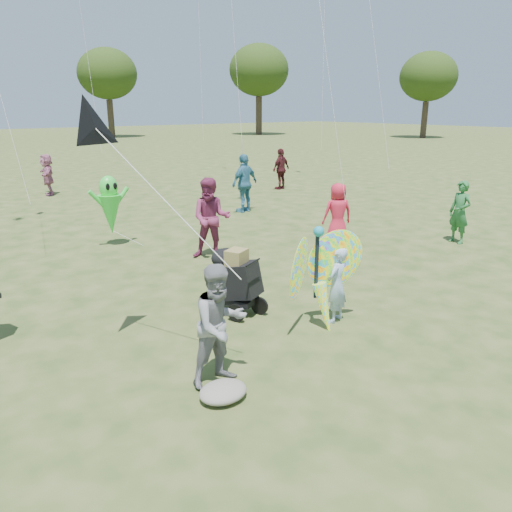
{
  "coord_description": "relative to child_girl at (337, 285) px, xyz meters",
  "views": [
    {
      "loc": [
        -4.77,
        -4.25,
        3.31
      ],
      "look_at": [
        -0.2,
        1.5,
        1.1
      ],
      "focal_mm": 35.0,
      "sensor_mm": 36.0,
      "label": 1
    }
  ],
  "objects": [
    {
      "name": "crowd_j",
      "position": [
        0.1,
        15.1,
        0.17
      ],
      "size": [
        0.8,
        1.52,
        1.57
      ],
      "primitive_type": "imported",
      "rotation": [
        0.0,
        0.0,
        4.47
      ],
      "color": "#AC6281",
      "rests_on": "ground"
    },
    {
      "name": "child_girl",
      "position": [
        0.0,
        0.0,
        0.0
      ],
      "size": [
        0.51,
        0.41,
        1.23
      ],
      "primitive_type": "imported",
      "rotation": [
        0.0,
        0.0,
        3.44
      ],
      "color": "#97B0D6",
      "rests_on": "ground"
    },
    {
      "name": "crowd_h",
      "position": [
        8.08,
        10.55,
        0.22
      ],
      "size": [
        1.04,
        0.59,
        1.66
      ],
      "primitive_type": "imported",
      "rotation": [
        0.0,
        0.0,
        3.34
      ],
      "color": "#46171C",
      "rests_on": "ground"
    },
    {
      "name": "delta_kite_rig",
      "position": [
        -3.21,
        1.18,
        2.43
      ],
      "size": [
        1.58,
        1.8,
        2.23
      ],
      "color": "black",
      "rests_on": "ground"
    },
    {
      "name": "crowd_e",
      "position": [
        0.41,
        4.16,
        0.29
      ],
      "size": [
        1.12,
        1.08,
        1.81
      ],
      "primitive_type": "imported",
      "rotation": [
        0.0,
        0.0,
        5.63
      ],
      "color": "#7C294E",
      "rests_on": "ground"
    },
    {
      "name": "alien_kite",
      "position": [
        -0.98,
        6.46,
        0.36
      ],
      "size": [
        1.12,
        0.69,
        1.74
      ],
      "color": "#33DB3C",
      "rests_on": "ground"
    },
    {
      "name": "adult_man",
      "position": [
        -2.49,
        -0.38,
        0.15
      ],
      "size": [
        0.76,
        0.6,
        1.54
      ],
      "primitive_type": "imported",
      "rotation": [
        0.0,
        0.0,
        -0.02
      ],
      "color": "gray",
      "rests_on": "ground"
    },
    {
      "name": "grey_bag",
      "position": [
        -2.69,
        -0.72,
        -0.52
      ],
      "size": [
        0.6,
        0.49,
        0.19
      ],
      "primitive_type": "ellipsoid",
      "color": "gray",
      "rests_on": "ground"
    },
    {
      "name": "crowd_c",
      "position": [
        4.09,
        7.79,
        0.32
      ],
      "size": [
        1.16,
        0.65,
        1.86
      ],
      "primitive_type": "imported",
      "rotation": [
        0.0,
        0.0,
        3.33
      ],
      "color": "teal",
      "rests_on": "ground"
    },
    {
      "name": "butterfly_kite",
      "position": [
        -0.4,
        -0.02,
        0.21
      ],
      "size": [
        1.74,
        0.75,
        1.82
      ],
      "color": "#FF2829",
      "rests_on": "ground"
    },
    {
      "name": "crowd_a",
      "position": [
        3.57,
        3.28,
        0.14
      ],
      "size": [
        0.87,
        0.74,
        1.51
      ],
      "primitive_type": "imported",
      "rotation": [
        0.0,
        0.0,
        2.72
      ],
      "color": "red",
      "rests_on": "ground"
    },
    {
      "name": "jogging_stroller",
      "position": [
        -1.03,
        1.35,
        -0.0
      ],
      "size": [
        0.77,
        1.14,
        1.09
      ],
      "rotation": [
        0.0,
        0.0,
        0.42
      ],
      "color": "black",
      "rests_on": "ground"
    },
    {
      "name": "crowd_f",
      "position": [
        5.96,
        1.39,
        0.17
      ],
      "size": [
        0.45,
        0.62,
        1.56
      ],
      "primitive_type": "imported",
      "rotation": [
        0.0,
        0.0,
        4.56
      ],
      "color": "#256430",
      "rests_on": "ground"
    },
    {
      "name": "ground",
      "position": [
        -0.82,
        -0.74,
        -0.61
      ],
      "size": [
        160.0,
        160.0,
        0.0
      ],
      "primitive_type": "plane",
      "color": "#51592B",
      "rests_on": "ground"
    }
  ]
}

